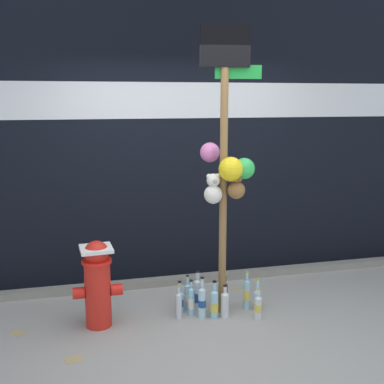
% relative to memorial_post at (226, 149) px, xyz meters
% --- Properties ---
extents(ground_plane, '(14.00, 14.00, 0.00)m').
position_rel_memorial_post_xyz_m(ground_plane, '(-0.23, -0.52, -1.59)').
color(ground_plane, '#9E9B93').
extents(building_wall, '(10.00, 0.21, 3.53)m').
position_rel_memorial_post_xyz_m(building_wall, '(-0.23, 1.17, 0.18)').
color(building_wall, black).
rests_on(building_wall, ground_plane).
extents(curb_strip, '(8.00, 0.12, 0.08)m').
position_rel_memorial_post_xyz_m(curb_strip, '(-0.23, 0.82, -1.55)').
color(curb_strip, gray).
rests_on(curb_strip, ground_plane).
extents(memorial_post, '(0.56, 0.51, 2.67)m').
position_rel_memorial_post_xyz_m(memorial_post, '(0.00, 0.00, 0.00)').
color(memorial_post, olive).
rests_on(memorial_post, ground_plane).
extents(fire_hydrant, '(0.44, 0.30, 0.80)m').
position_rel_memorial_post_xyz_m(fire_hydrant, '(-1.19, 0.01, -1.17)').
color(fire_hydrant, red).
rests_on(fire_hydrant, ground_plane).
extents(bottle_0, '(0.08, 0.08, 0.32)m').
position_rel_memorial_post_xyz_m(bottle_0, '(-0.02, -0.09, -1.45)').
color(bottle_0, silver).
rests_on(bottle_0, ground_plane).
extents(bottle_1, '(0.08, 0.08, 0.39)m').
position_rel_memorial_post_xyz_m(bottle_1, '(-0.22, 0.15, -1.44)').
color(bottle_1, silver).
rests_on(bottle_1, ground_plane).
extents(bottle_2, '(0.06, 0.06, 0.32)m').
position_rel_memorial_post_xyz_m(bottle_2, '(-0.45, -0.02, -1.45)').
color(bottle_2, silver).
rests_on(bottle_2, ground_plane).
extents(bottle_3, '(0.07, 0.07, 0.40)m').
position_rel_memorial_post_xyz_m(bottle_3, '(-0.24, -0.06, -1.43)').
color(bottle_3, '#B2DBEA').
rests_on(bottle_3, ground_plane).
extents(bottle_4, '(0.06, 0.06, 0.35)m').
position_rel_memorial_post_xyz_m(bottle_4, '(0.04, 0.09, -1.44)').
color(bottle_4, brown).
rests_on(bottle_4, ground_plane).
extents(bottle_5, '(0.07, 0.07, 0.30)m').
position_rel_memorial_post_xyz_m(bottle_5, '(0.27, -0.20, -1.47)').
color(bottle_5, silver).
rests_on(bottle_5, ground_plane).
extents(bottle_6, '(0.07, 0.07, 0.32)m').
position_rel_memorial_post_xyz_m(bottle_6, '(0.33, -0.03, -1.47)').
color(bottle_6, '#B2DBEA').
rests_on(bottle_6, ground_plane).
extents(bottle_7, '(0.08, 0.08, 0.37)m').
position_rel_memorial_post_xyz_m(bottle_7, '(-0.12, -0.09, -1.45)').
color(bottle_7, '#93CCE0').
rests_on(bottle_7, ground_plane).
extents(bottle_8, '(0.06, 0.06, 0.36)m').
position_rel_memorial_post_xyz_m(bottle_8, '(-0.33, 0.15, -1.45)').
color(bottle_8, '#93CCE0').
rests_on(bottle_8, ground_plane).
extents(bottle_9, '(0.06, 0.06, 0.35)m').
position_rel_memorial_post_xyz_m(bottle_9, '(-0.32, 0.02, -1.45)').
color(bottle_9, '#93CCE0').
rests_on(bottle_9, ground_plane).
extents(bottle_10, '(0.08, 0.08, 0.31)m').
position_rel_memorial_post_xyz_m(bottle_10, '(-0.41, 0.12, -1.48)').
color(bottle_10, '#93CCE0').
rests_on(bottle_10, ground_plane).
extents(bottle_11, '(0.06, 0.06, 0.39)m').
position_rel_memorial_post_xyz_m(bottle_11, '(0.24, 0.03, -1.43)').
color(bottle_11, '#93CCE0').
rests_on(bottle_11, ground_plane).
extents(litter_0, '(0.16, 0.14, 0.01)m').
position_rel_memorial_post_xyz_m(litter_0, '(-1.42, -0.53, -1.59)').
color(litter_0, tan).
rests_on(litter_0, ground_plane).
extents(litter_1, '(0.13, 0.12, 0.01)m').
position_rel_memorial_post_xyz_m(litter_1, '(0.31, 0.53, -1.59)').
color(litter_1, tan).
rests_on(litter_1, ground_plane).
extents(litter_2, '(0.15, 0.14, 0.01)m').
position_rel_memorial_post_xyz_m(litter_2, '(-1.90, 0.03, -1.59)').
color(litter_2, tan).
rests_on(litter_2, ground_plane).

